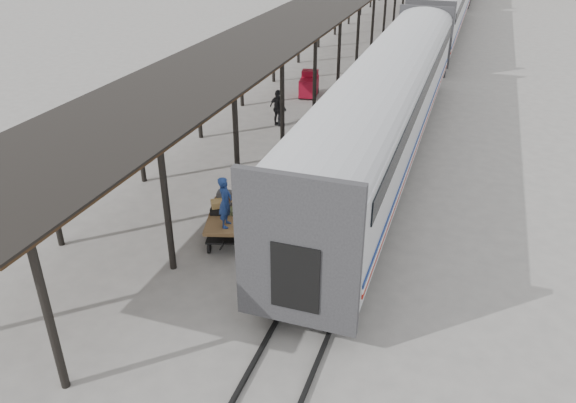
% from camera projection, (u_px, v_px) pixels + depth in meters
% --- Properties ---
extents(ground, '(160.00, 160.00, 0.00)m').
position_uv_depth(ground, '(240.00, 242.00, 18.34)').
color(ground, slate).
rests_on(ground, ground).
extents(train, '(3.45, 76.01, 4.01)m').
position_uv_depth(train, '(444.00, 5.00, 44.40)').
color(train, silver).
rests_on(train, ground).
extents(canopy, '(4.90, 64.30, 4.15)m').
position_uv_depth(canopy, '(333.00, 2.00, 37.48)').
color(canopy, '#422B19').
rests_on(canopy, ground).
extents(rails, '(1.54, 150.00, 0.12)m').
position_uv_depth(rails, '(440.00, 38.00, 45.81)').
color(rails, black).
rests_on(rails, ground).
extents(baggage_cart, '(1.88, 2.66, 0.86)m').
position_uv_depth(baggage_cart, '(228.00, 220.00, 18.32)').
color(baggage_cart, brown).
rests_on(baggage_cart, ground).
extents(suitcase_stack, '(1.17, 1.26, 0.59)m').
position_uv_depth(suitcase_stack, '(227.00, 204.00, 18.45)').
color(suitcase_stack, '#373739').
rests_on(suitcase_stack, baggage_cart).
extents(luggage_tug, '(1.21, 1.72, 1.41)m').
position_uv_depth(luggage_tug, '(309.00, 85.00, 31.97)').
color(luggage_tug, maroon).
rests_on(luggage_tug, ground).
extents(porter, '(0.50, 0.67, 1.67)m').
position_uv_depth(porter, '(225.00, 202.00, 17.21)').
color(porter, navy).
rests_on(porter, baggage_cart).
extents(pedestrian, '(1.15, 0.85, 1.82)m').
position_uv_depth(pedestrian, '(278.00, 108.00, 27.58)').
color(pedestrian, black).
rests_on(pedestrian, ground).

